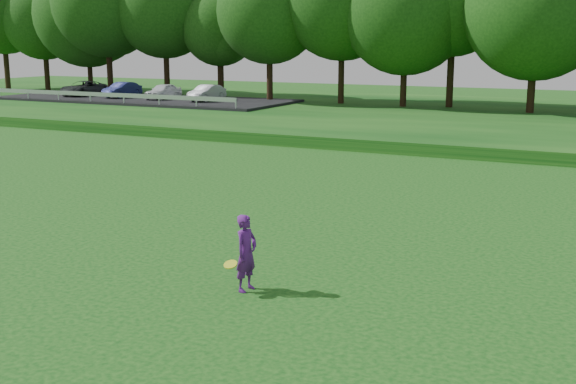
% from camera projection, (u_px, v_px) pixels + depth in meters
% --- Properties ---
extents(ground, '(140.00, 140.00, 0.00)m').
position_uv_depth(ground, '(97.00, 259.00, 17.63)').
color(ground, '#0B3E10').
rests_on(ground, ground).
extents(berm, '(130.00, 30.00, 0.60)m').
position_uv_depth(berm, '(447.00, 117.00, 47.37)').
color(berm, '#0B3E10').
rests_on(berm, ground).
extents(walking_path, '(130.00, 1.60, 0.04)m').
position_uv_depth(walking_path, '(375.00, 150.00, 35.15)').
color(walking_path, gray).
rests_on(walking_path, ground).
extents(parking_lot, '(24.00, 9.00, 1.38)m').
position_uv_depth(parking_lot, '(137.00, 95.00, 56.78)').
color(parking_lot, black).
rests_on(parking_lot, berm).
extents(woman, '(0.54, 0.84, 1.66)m').
position_uv_depth(woman, '(246.00, 253.00, 15.24)').
color(woman, '#591A78').
rests_on(woman, ground).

